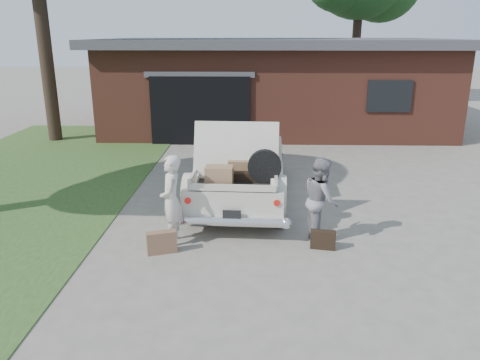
{
  "coord_description": "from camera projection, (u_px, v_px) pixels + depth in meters",
  "views": [
    {
      "loc": [
        0.23,
        -7.01,
        3.49
      ],
      "look_at": [
        0.0,
        0.6,
        1.1
      ],
      "focal_mm": 35.0,
      "sensor_mm": 36.0,
      "label": 1
    }
  ],
  "objects": [
    {
      "name": "ground",
      "position": [
        239.0,
        254.0,
        7.73
      ],
      "size": [
        90.0,
        90.0,
        0.0
      ],
      "primitive_type": "plane",
      "color": "gray",
      "rests_on": "ground"
    },
    {
      "name": "grass_strip",
      "position": [
        4.0,
        192.0,
        10.75
      ],
      "size": [
        6.0,
        16.0,
        0.02
      ],
      "primitive_type": "cube",
      "color": "#2D4C1E",
      "rests_on": "ground"
    },
    {
      "name": "house",
      "position": [
        274.0,
        82.0,
        18.14
      ],
      "size": [
        12.8,
        7.8,
        3.3
      ],
      "color": "brown",
      "rests_on": "ground"
    },
    {
      "name": "sedan",
      "position": [
        241.0,
        167.0,
        10.22
      ],
      "size": [
        2.07,
        4.89,
        1.93
      ],
      "rotation": [
        0.0,
        0.0,
        -0.04
      ],
      "color": "beige",
      "rests_on": "ground"
    },
    {
      "name": "woman_left",
      "position": [
        171.0,
        200.0,
        7.94
      ],
      "size": [
        0.43,
        0.6,
        1.57
      ],
      "primitive_type": "imported",
      "rotation": [
        0.0,
        0.0,
        -1.47
      ],
      "color": "beige",
      "rests_on": "ground"
    },
    {
      "name": "woman_right",
      "position": [
        321.0,
        200.0,
        8.08
      ],
      "size": [
        0.64,
        0.78,
        1.49
      ],
      "primitive_type": "imported",
      "rotation": [
        0.0,
        0.0,
        1.67
      ],
      "color": "gray",
      "rests_on": "ground"
    },
    {
      "name": "suitcase_left",
      "position": [
        162.0,
        242.0,
        7.73
      ],
      "size": [
        0.51,
        0.3,
        0.38
      ],
      "primitive_type": "cube",
      "rotation": [
        0.0,
        0.0,
        0.32
      ],
      "color": "#895F45",
      "rests_on": "ground"
    },
    {
      "name": "suitcase_right",
      "position": [
        323.0,
        240.0,
        7.89
      ],
      "size": [
        0.44,
        0.21,
        0.33
      ],
      "primitive_type": "cube",
      "rotation": [
        0.0,
        0.0,
        -0.18
      ],
      "color": "black",
      "rests_on": "ground"
    }
  ]
}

